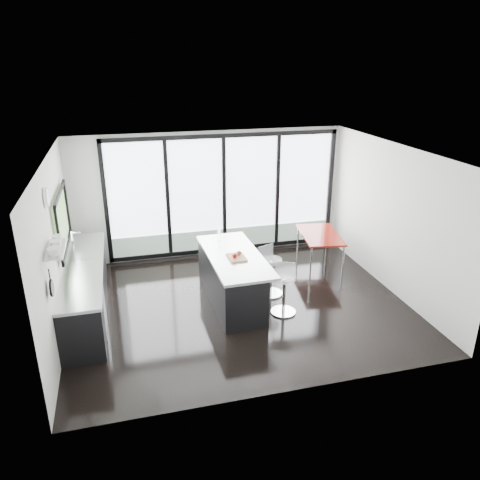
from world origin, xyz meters
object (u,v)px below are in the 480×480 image
object	(u,v)px
bar_stool_far	(271,277)
red_table	(319,250)
island	(231,278)
bar_stool_near	(284,295)

from	to	relation	value
bar_stool_far	red_table	size ratio (longest dim) A/B	0.55
island	bar_stool_near	bearing A→B (deg)	-40.19
island	bar_stool_near	distance (m)	1.05
bar_stool_near	red_table	bearing A→B (deg)	74.67
bar_stool_near	red_table	xyz separation A→B (m)	(1.43, 1.73, 0.01)
bar_stool_near	bar_stool_far	size ratio (longest dim) A/B	0.95
bar_stool_near	bar_stool_far	xyz separation A→B (m)	(-0.00, 0.72, 0.02)
bar_stool_far	red_table	world-z (taller)	bar_stool_far
bar_stool_near	bar_stool_far	distance (m)	0.72
island	bar_stool_far	size ratio (longest dim) A/B	3.07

